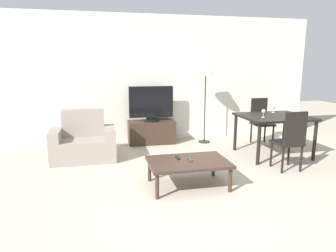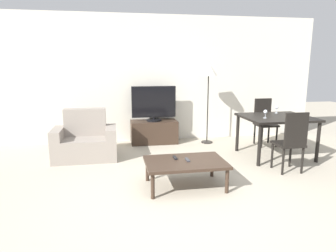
{
  "view_description": "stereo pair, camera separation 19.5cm",
  "coord_description": "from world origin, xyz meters",
  "px_view_note": "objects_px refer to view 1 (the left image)",
  "views": [
    {
      "loc": [
        -0.97,
        -3.12,
        1.66
      ],
      "look_at": [
        0.09,
        1.67,
        0.65
      ],
      "focal_mm": 32.0,
      "sensor_mm": 36.0,
      "label": 1
    },
    {
      "loc": [
        -0.78,
        -3.16,
        1.66
      ],
      "look_at": [
        0.09,
        1.67,
        0.65
      ],
      "focal_mm": 32.0,
      "sensor_mm": 36.0,
      "label": 2
    }
  ],
  "objects_px": {
    "wine_glass_left": "(274,107)",
    "remote_primary": "(190,159)",
    "dining_table": "(274,120)",
    "tv": "(151,104)",
    "coffee_table": "(188,163)",
    "floor_lamp": "(206,73)",
    "remote_secondary": "(178,158)",
    "wine_glass_center": "(264,112)",
    "tv_stand": "(151,132)",
    "dining_chair_near": "(291,138)",
    "dining_chair_far": "(261,119)",
    "armchair": "(84,143)"
  },
  "relations": [
    {
      "from": "dining_chair_far",
      "to": "remote_primary",
      "type": "bearing_deg",
      "value": -138.32
    },
    {
      "from": "wine_glass_center",
      "to": "tv_stand",
      "type": "bearing_deg",
      "value": 139.93
    },
    {
      "from": "armchair",
      "to": "dining_chair_near",
      "type": "bearing_deg",
      "value": -22.3
    },
    {
      "from": "remote_primary",
      "to": "wine_glass_left",
      "type": "distance_m",
      "value": 2.56
    },
    {
      "from": "coffee_table",
      "to": "floor_lamp",
      "type": "height_order",
      "value": "floor_lamp"
    },
    {
      "from": "wine_glass_center",
      "to": "dining_chair_near",
      "type": "bearing_deg",
      "value": -83.02
    },
    {
      "from": "remote_secondary",
      "to": "remote_primary",
      "type": "bearing_deg",
      "value": -38.65
    },
    {
      "from": "tv",
      "to": "tv_stand",
      "type": "bearing_deg",
      "value": 90.0
    },
    {
      "from": "dining_chair_near",
      "to": "floor_lamp",
      "type": "xyz_separation_m",
      "value": [
        -0.72,
        1.99,
        0.96
      ]
    },
    {
      "from": "dining_chair_far",
      "to": "coffee_table",
      "type": "bearing_deg",
      "value": -138.53
    },
    {
      "from": "armchair",
      "to": "floor_lamp",
      "type": "xyz_separation_m",
      "value": [
        2.48,
        0.68,
        1.18
      ]
    },
    {
      "from": "dining_table",
      "to": "wine_glass_left",
      "type": "height_order",
      "value": "wine_glass_left"
    },
    {
      "from": "dining_table",
      "to": "floor_lamp",
      "type": "relative_size",
      "value": 0.7
    },
    {
      "from": "tv",
      "to": "remote_secondary",
      "type": "height_order",
      "value": "tv"
    },
    {
      "from": "remote_secondary",
      "to": "wine_glass_center",
      "type": "relative_size",
      "value": 1.03
    },
    {
      "from": "wine_glass_left",
      "to": "coffee_table",
      "type": "bearing_deg",
      "value": -146.45
    },
    {
      "from": "tv_stand",
      "to": "floor_lamp",
      "type": "relative_size",
      "value": 0.58
    },
    {
      "from": "floor_lamp",
      "to": "wine_glass_center",
      "type": "height_order",
      "value": "floor_lamp"
    },
    {
      "from": "tv_stand",
      "to": "remote_primary",
      "type": "xyz_separation_m",
      "value": [
        0.14,
        -2.41,
        0.14
      ]
    },
    {
      "from": "dining_table",
      "to": "wine_glass_center",
      "type": "bearing_deg",
      "value": -156.47
    },
    {
      "from": "coffee_table",
      "to": "remote_primary",
      "type": "bearing_deg",
      "value": 24.6
    },
    {
      "from": "dining_chair_near",
      "to": "dining_chair_far",
      "type": "bearing_deg",
      "value": 75.79
    },
    {
      "from": "tv_stand",
      "to": "dining_chair_near",
      "type": "height_order",
      "value": "dining_chair_near"
    },
    {
      "from": "remote_secondary",
      "to": "dining_table",
      "type": "bearing_deg",
      "value": 24.6
    },
    {
      "from": "dining_chair_near",
      "to": "floor_lamp",
      "type": "distance_m",
      "value": 2.32
    },
    {
      "from": "tv",
      "to": "floor_lamp",
      "type": "bearing_deg",
      "value": -9.41
    },
    {
      "from": "tv",
      "to": "wine_glass_left",
      "type": "distance_m",
      "value": 2.45
    },
    {
      "from": "dining_chair_near",
      "to": "remote_secondary",
      "type": "relative_size",
      "value": 6.43
    },
    {
      "from": "dining_table",
      "to": "dining_chair_near",
      "type": "distance_m",
      "value": 0.86
    },
    {
      "from": "remote_secondary",
      "to": "wine_glass_left",
      "type": "relative_size",
      "value": 1.03
    },
    {
      "from": "tv",
      "to": "wine_glass_left",
      "type": "height_order",
      "value": "tv"
    },
    {
      "from": "wine_glass_left",
      "to": "remote_primary",
      "type": "bearing_deg",
      "value": -146.32
    },
    {
      "from": "remote_primary",
      "to": "wine_glass_center",
      "type": "xyz_separation_m",
      "value": [
        1.62,
        0.93,
        0.47
      ]
    },
    {
      "from": "dining_table",
      "to": "remote_primary",
      "type": "bearing_deg",
      "value": -150.94
    },
    {
      "from": "remote_secondary",
      "to": "dining_chair_near",
      "type": "bearing_deg",
      "value": 3.63
    },
    {
      "from": "tv_stand",
      "to": "dining_table",
      "type": "height_order",
      "value": "dining_table"
    },
    {
      "from": "armchair",
      "to": "wine_glass_center",
      "type": "xyz_separation_m",
      "value": [
        3.11,
        -0.61,
        0.54
      ]
    },
    {
      "from": "coffee_table",
      "to": "floor_lamp",
      "type": "distance_m",
      "value": 2.71
    },
    {
      "from": "dining_table",
      "to": "remote_secondary",
      "type": "relative_size",
      "value": 7.96
    },
    {
      "from": "wine_glass_center",
      "to": "coffee_table",
      "type": "bearing_deg",
      "value": -150.09
    },
    {
      "from": "tv",
      "to": "floor_lamp",
      "type": "distance_m",
      "value": 1.31
    },
    {
      "from": "coffee_table",
      "to": "remote_secondary",
      "type": "bearing_deg",
      "value": 130.95
    },
    {
      "from": "dining_chair_near",
      "to": "dining_chair_far",
      "type": "xyz_separation_m",
      "value": [
        0.42,
        1.65,
        0.0
      ]
    },
    {
      "from": "tv",
      "to": "coffee_table",
      "type": "distance_m",
      "value": 2.48
    },
    {
      "from": "tv_stand",
      "to": "dining_chair_far",
      "type": "bearing_deg",
      "value": -13.06
    },
    {
      "from": "tv_stand",
      "to": "floor_lamp",
      "type": "xyz_separation_m",
      "value": [
        1.13,
        -0.19,
        1.24
      ]
    },
    {
      "from": "coffee_table",
      "to": "dining_chair_near",
      "type": "relative_size",
      "value": 1.13
    },
    {
      "from": "dining_table",
      "to": "wine_glass_center",
      "type": "height_order",
      "value": "wine_glass_center"
    },
    {
      "from": "tv",
      "to": "wine_glass_left",
      "type": "xyz_separation_m",
      "value": [
        2.23,
        -1.02,
        -0.0
      ]
    },
    {
      "from": "wine_glass_left",
      "to": "wine_glass_center",
      "type": "xyz_separation_m",
      "value": [
        -0.47,
        -0.46,
        0.0
      ]
    }
  ]
}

